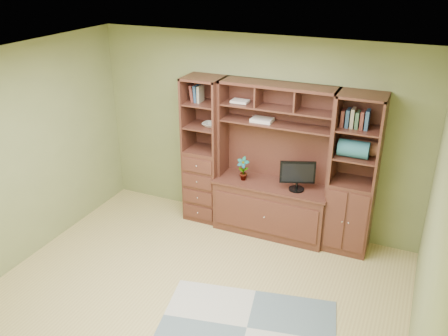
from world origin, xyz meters
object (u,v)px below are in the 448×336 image
at_px(right_tower, 354,176).
at_px(monitor, 298,170).
at_px(left_tower, 204,151).
at_px(center_hutch, 273,163).

distance_m(right_tower, monitor, 0.68).
height_order(right_tower, monitor, right_tower).
relative_size(left_tower, monitor, 3.74).
bearing_deg(center_hutch, monitor, -5.78).
bearing_deg(right_tower, left_tower, 180.00).
relative_size(center_hutch, monitor, 3.74).
xyz_separation_m(center_hutch, monitor, (0.35, -0.03, -0.02)).
height_order(center_hutch, monitor, center_hutch).
bearing_deg(left_tower, monitor, -3.19).
distance_m(left_tower, monitor, 1.35).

